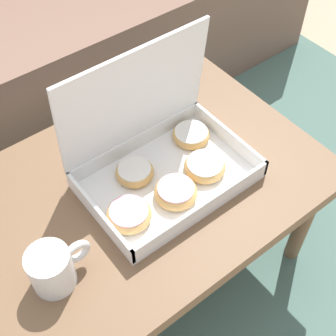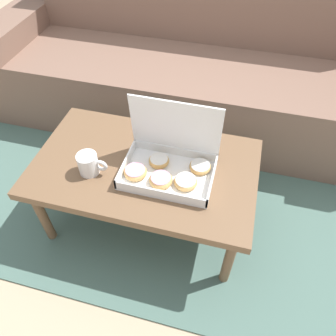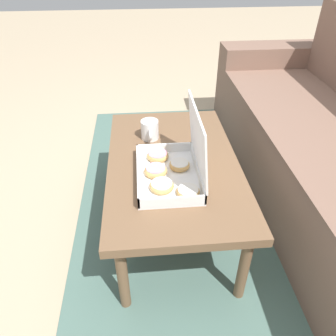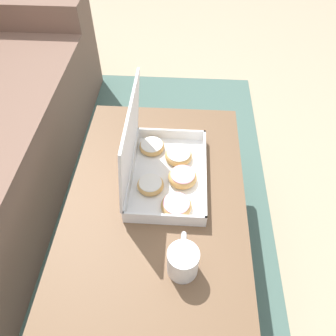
# 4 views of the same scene
# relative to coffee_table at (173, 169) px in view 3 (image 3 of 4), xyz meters

# --- Properties ---
(ground_plane) EXTENTS (12.00, 12.00, 0.00)m
(ground_plane) POSITION_rel_coffee_table_xyz_m (0.00, 0.14, -0.37)
(ground_plane) COLOR tan
(area_rug) EXTENTS (2.68, 1.89, 0.01)m
(area_rug) POSITION_rel_coffee_table_xyz_m (0.00, 0.44, -0.37)
(area_rug) COLOR #4C6B60
(area_rug) RESTS_ON ground_plane
(coffee_table) EXTENTS (1.01, 0.60, 0.42)m
(coffee_table) POSITION_rel_coffee_table_xyz_m (0.00, 0.00, 0.00)
(coffee_table) COLOR brown
(coffee_table) RESTS_ON ground_plane
(pastry_box) EXTENTS (0.39, 0.27, 0.32)m
(pastry_box) POSITION_rel_coffee_table_xyz_m (0.12, -0.01, 0.10)
(pastry_box) COLOR white
(pastry_box) RESTS_ON coffee_table
(coffee_mug) EXTENTS (0.13, 0.09, 0.10)m
(coffee_mug) POSITION_rel_coffee_table_xyz_m (-0.22, -0.10, 0.09)
(coffee_mug) COLOR white
(coffee_mug) RESTS_ON coffee_table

